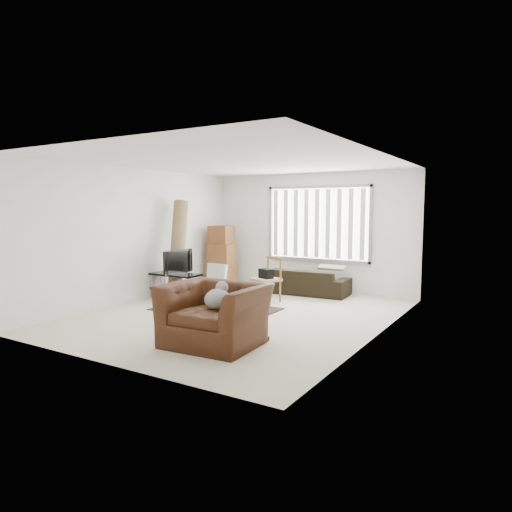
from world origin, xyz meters
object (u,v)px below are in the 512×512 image
(moving_boxes, at_px, (222,258))
(side_chair, at_px, (267,277))
(tv_stand, at_px, (175,280))
(armchair, at_px, (215,310))
(sofa, at_px, (306,278))

(moving_boxes, distance_m, side_chair, 2.12)
(tv_stand, height_order, moving_boxes, moving_boxes)
(side_chair, xyz_separation_m, armchair, (0.87, -2.94, -0.01))
(side_chair, distance_m, armchair, 3.06)
(sofa, relative_size, side_chair, 2.11)
(sofa, bearing_deg, moving_boxes, 0.48)
(sofa, height_order, side_chair, side_chair)
(tv_stand, relative_size, side_chair, 1.19)
(tv_stand, relative_size, sofa, 0.57)
(sofa, height_order, armchair, armchair)
(sofa, xyz_separation_m, armchair, (0.54, -4.09, 0.12))
(moving_boxes, distance_m, armchair, 4.80)
(tv_stand, height_order, armchair, armchair)
(tv_stand, height_order, side_chair, side_chair)
(moving_boxes, height_order, sofa, moving_boxes)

